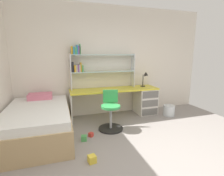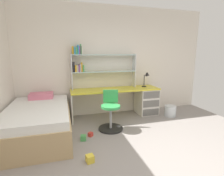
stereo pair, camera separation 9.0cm
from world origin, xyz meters
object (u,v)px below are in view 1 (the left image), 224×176
(bookshelf_hutch, at_px, (93,63))
(bed_platform, at_px, (38,122))
(toy_block_green_3, at_px, (84,138))
(toy_block_red_2, at_px, (91,135))
(waste_bin, at_px, (169,110))
(desk, at_px, (136,99))
(swivel_chair, at_px, (111,114))
(toy_block_yellow_5, at_px, (92,159))
(desk_lamp, at_px, (146,77))

(bookshelf_hutch, distance_m, bed_platform, 1.82)
(toy_block_green_3, bearing_deg, toy_block_red_2, 38.76)
(waste_bin, bearing_deg, toy_block_green_3, -163.87)
(bed_platform, bearing_deg, desk, 15.14)
(toy_block_red_2, bearing_deg, waste_bin, 14.18)
(desk, bearing_deg, swivel_chair, -143.00)
(waste_bin, height_order, toy_block_yellow_5, waste_bin)
(toy_block_red_2, xyz_separation_m, toy_block_yellow_5, (-0.13, -0.80, 0.02))
(swivel_chair, relative_size, waste_bin, 2.82)
(swivel_chair, bearing_deg, desk_lamp, 31.25)
(bookshelf_hutch, xyz_separation_m, toy_block_red_2, (-0.30, -1.10, -1.31))
(bed_platform, bearing_deg, swivel_chair, -2.45)
(bookshelf_hutch, relative_size, bed_platform, 0.87)
(desk, bearing_deg, toy_block_yellow_5, -131.38)
(waste_bin, xyz_separation_m, toy_block_yellow_5, (-2.27, -1.34, -0.08))
(desk_lamp, relative_size, toy_block_red_2, 4.92)
(swivel_chair, bearing_deg, toy_block_green_3, -150.15)
(bookshelf_hutch, relative_size, toy_block_green_3, 16.53)
(desk, distance_m, toy_block_yellow_5, 2.33)
(bookshelf_hutch, distance_m, swivel_chair, 1.35)
(swivel_chair, relative_size, bed_platform, 0.43)
(waste_bin, height_order, toy_block_green_3, waste_bin)
(swivel_chair, height_order, toy_block_yellow_5, swivel_chair)
(bed_platform, xyz_separation_m, toy_block_yellow_5, (0.82, -1.10, -0.24))
(desk, relative_size, toy_block_red_2, 28.42)
(desk_lamp, height_order, bed_platform, desk_lamp)
(toy_block_yellow_5, bearing_deg, toy_block_green_3, 91.60)
(toy_block_red_2, xyz_separation_m, toy_block_green_3, (-0.15, -0.12, 0.01))
(waste_bin, bearing_deg, bed_platform, -175.46)
(swivel_chair, distance_m, toy_block_red_2, 0.60)
(toy_block_yellow_5, bearing_deg, bookshelf_hutch, 77.26)
(bookshelf_hutch, height_order, swivel_chair, bookshelf_hutch)
(toy_block_green_3, bearing_deg, waste_bin, 16.13)
(desk_lamp, bearing_deg, swivel_chair, -148.75)
(desk_lamp, bearing_deg, bed_platform, -165.75)
(desk_lamp, bearing_deg, toy_block_yellow_5, -135.59)
(toy_block_yellow_5, bearing_deg, bed_platform, 126.71)
(bookshelf_hutch, xyz_separation_m, swivel_chair, (0.17, -0.87, -1.02))
(swivel_chair, distance_m, waste_bin, 1.71)
(waste_bin, distance_m, toy_block_green_3, 2.39)
(desk_lamp, bearing_deg, desk, -173.66)
(desk, distance_m, toy_block_red_2, 1.71)
(toy_block_green_3, distance_m, toy_block_yellow_5, 0.68)
(desk, bearing_deg, bed_platform, -164.86)
(bookshelf_hutch, height_order, bed_platform, bookshelf_hutch)
(bookshelf_hutch, bearing_deg, desk, -9.02)
(bed_platform, xyz_separation_m, toy_block_green_3, (0.80, -0.42, -0.24))
(toy_block_green_3, bearing_deg, desk, 34.26)
(swivel_chair, height_order, toy_block_red_2, swivel_chair)
(bed_platform, height_order, waste_bin, bed_platform)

